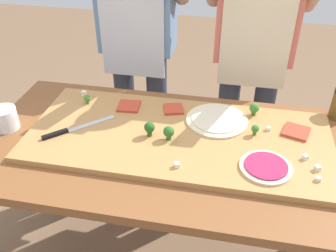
# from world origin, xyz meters

# --- Properties ---
(prep_table) EXTENTS (1.69, 0.83, 0.79)m
(prep_table) POSITION_xyz_m (0.00, 0.00, 0.69)
(prep_table) COLOR brown
(prep_table) RESTS_ON ground
(cutting_board) EXTENTS (1.26, 0.56, 0.03)m
(cutting_board) POSITION_xyz_m (-0.01, 0.04, 0.81)
(cutting_board) COLOR #B27F47
(cutting_board) RESTS_ON prep_table
(chefs_knife) EXTENTS (0.25, 0.24, 0.02)m
(chefs_knife) POSITION_xyz_m (-0.47, -0.03, 0.82)
(chefs_knife) COLOR #B7BABF
(chefs_knife) RESTS_ON cutting_board
(pizza_whole_beet_magenta) EXTENTS (0.19, 0.19, 0.02)m
(pizza_whole_beet_magenta) POSITION_xyz_m (0.34, -0.11, 0.83)
(pizza_whole_beet_magenta) COLOR beige
(pizza_whole_beet_magenta) RESTS_ON cutting_board
(pizza_whole_cheese_artichoke) EXTENTS (0.27, 0.27, 0.02)m
(pizza_whole_cheese_artichoke) POSITION_xyz_m (0.13, 0.17, 0.83)
(pizza_whole_cheese_artichoke) COLOR beige
(pizza_whole_cheese_artichoke) RESTS_ON cutting_board
(pizza_slice_near_right) EXTENTS (0.11, 0.11, 0.01)m
(pizza_slice_near_right) POSITION_xyz_m (-0.28, 0.21, 0.83)
(pizza_slice_near_right) COLOR #BC3D28
(pizza_slice_near_right) RESTS_ON cutting_board
(pizza_slice_near_left) EXTENTS (0.11, 0.11, 0.01)m
(pizza_slice_near_left) POSITION_xyz_m (-0.07, 0.22, 0.83)
(pizza_slice_near_left) COLOR #BC3D28
(pizza_slice_near_left) RESTS_ON cutting_board
(pizza_slice_far_right) EXTENTS (0.13, 0.13, 0.01)m
(pizza_slice_far_right) POSITION_xyz_m (0.47, 0.15, 0.83)
(pizza_slice_far_right) COLOR #BC3D28
(pizza_slice_far_right) RESTS_ON cutting_board
(broccoli_floret_back_right) EXTENTS (0.04, 0.04, 0.06)m
(broccoli_floret_back_right) POSITION_xyz_m (-0.13, 0.01, 0.86)
(broccoli_floret_back_right) COLOR #2C5915
(broccoli_floret_back_right) RESTS_ON cutting_board
(broccoli_floret_front_right) EXTENTS (0.03, 0.03, 0.05)m
(broccoli_floret_front_right) POSITION_xyz_m (0.30, 0.10, 0.85)
(broccoli_floret_front_right) COLOR #3F7220
(broccoli_floret_front_right) RESTS_ON cutting_board
(broccoli_floret_back_left) EXTENTS (0.03, 0.03, 0.05)m
(broccoli_floret_back_left) POSITION_xyz_m (-0.48, 0.20, 0.85)
(broccoli_floret_back_left) COLOR #487A23
(broccoli_floret_back_left) RESTS_ON cutting_board
(broccoli_floret_front_mid) EXTENTS (0.04, 0.04, 0.06)m
(broccoli_floret_front_mid) POSITION_xyz_m (0.29, 0.25, 0.85)
(broccoli_floret_front_mid) COLOR #3F7220
(broccoli_floret_front_mid) RESTS_ON cutting_board
(broccoli_floret_center_left) EXTENTS (0.05, 0.05, 0.06)m
(broccoli_floret_center_left) POSITION_xyz_m (-0.05, -0.00, 0.86)
(broccoli_floret_center_left) COLOR #366618
(broccoli_floret_center_left) RESTS_ON cutting_board
(cheese_crumble_a) EXTENTS (0.03, 0.03, 0.02)m
(cheese_crumble_a) POSITION_xyz_m (0.49, -0.02, 0.83)
(cheese_crumble_a) COLOR silver
(cheese_crumble_a) RESTS_ON cutting_board
(cheese_crumble_b) EXTENTS (0.03, 0.03, 0.02)m
(cheese_crumble_b) POSITION_xyz_m (0.53, -0.08, 0.83)
(cheese_crumble_b) COLOR silver
(cheese_crumble_b) RESTS_ON cutting_board
(cheese_crumble_c) EXTENTS (0.03, 0.03, 0.02)m
(cheese_crumble_c) POSITION_xyz_m (0.02, -0.16, 0.83)
(cheese_crumble_c) COLOR white
(cheese_crumble_c) RESTS_ON cutting_board
(cheese_crumble_d) EXTENTS (0.02, 0.02, 0.02)m
(cheese_crumble_d) POSITION_xyz_m (0.35, 0.14, 0.83)
(cheese_crumble_d) COLOR white
(cheese_crumble_d) RESTS_ON cutting_board
(cheese_crumble_e) EXTENTS (0.03, 0.03, 0.02)m
(cheese_crumble_e) POSITION_xyz_m (-0.52, 0.27, 0.83)
(cheese_crumble_e) COLOR white
(cheese_crumble_e) RESTS_ON cutting_board
(cheese_crumble_f) EXTENTS (0.02, 0.02, 0.02)m
(cheese_crumble_f) POSITION_xyz_m (0.52, -0.14, 0.83)
(cheese_crumble_f) COLOR white
(cheese_crumble_f) RESTS_ON cutting_board
(flour_cup) EXTENTS (0.11, 0.11, 0.10)m
(flour_cup) POSITION_xyz_m (-0.77, -0.02, 0.84)
(flour_cup) COLOR white
(flour_cup) RESTS_ON prep_table
(cook_left) EXTENTS (0.54, 0.39, 1.67)m
(cook_left) POSITION_xyz_m (-0.36, 0.68, 1.00)
(cook_left) COLOR #333847
(cook_left) RESTS_ON ground
(cook_right) EXTENTS (0.54, 0.39, 1.67)m
(cook_right) POSITION_xyz_m (0.27, 0.68, 1.00)
(cook_right) COLOR #333847
(cook_right) RESTS_ON ground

